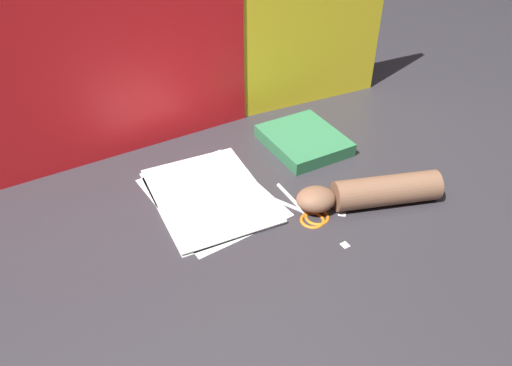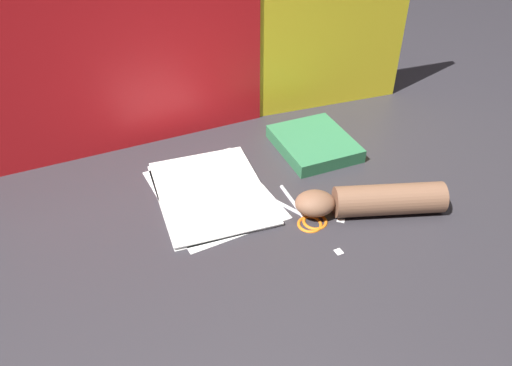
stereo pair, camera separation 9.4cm
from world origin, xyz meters
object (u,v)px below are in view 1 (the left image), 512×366
Objects in this scene: paper_stack at (210,196)px; book_closed at (304,140)px; scissors at (306,212)px; hand_forearm at (371,192)px.

book_closed is at bearing 12.47° from paper_stack.
scissors is at bearing -45.13° from paper_stack.
book_closed is at bearing 87.57° from hand_forearm.
hand_forearm is at bearing -92.43° from book_closed.
book_closed is at bearing 56.16° from scissors.
paper_stack is 0.22m from scissors.
scissors is at bearing -123.84° from book_closed.
book_closed is 1.21× the size of scissors.
hand_forearm is at bearing -18.73° from scissors.
paper_stack is 0.36m from hand_forearm.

